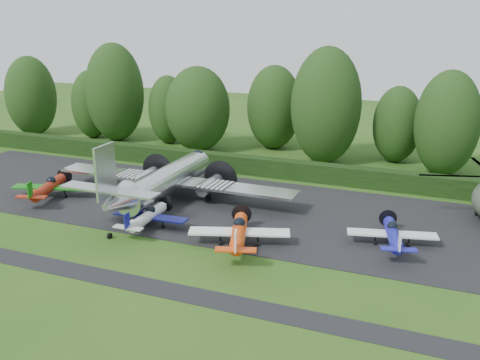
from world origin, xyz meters
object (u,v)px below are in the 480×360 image
at_px(light_plane_white, 148,216).
at_px(light_plane_orange, 239,232).
at_px(transport_plane, 165,180).
at_px(light_plane_red, 49,187).
at_px(light_plane_blue, 393,234).

height_order(light_plane_white, light_plane_orange, light_plane_orange).
distance_m(transport_plane, light_plane_red, 11.64).
xyz_separation_m(transport_plane, light_plane_white, (1.75, -6.15, -1.18)).
bearing_deg(light_plane_red, light_plane_blue, 17.92).
height_order(light_plane_red, light_plane_white, light_plane_red).
xyz_separation_m(light_plane_white, light_plane_blue, (19.66, 3.68, 0.04)).
bearing_deg(transport_plane, light_plane_white, -74.34).
distance_m(light_plane_white, light_plane_blue, 20.00).
distance_m(light_plane_red, light_plane_white, 13.21).
distance_m(transport_plane, light_plane_white, 6.50).
bearing_deg(light_plane_red, light_plane_orange, 6.94).
bearing_deg(light_plane_orange, light_plane_white, -166.40).
distance_m(transport_plane, light_plane_orange, 12.46).
relative_size(light_plane_red, light_plane_white, 1.15).
relative_size(light_plane_white, light_plane_blue, 0.96).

